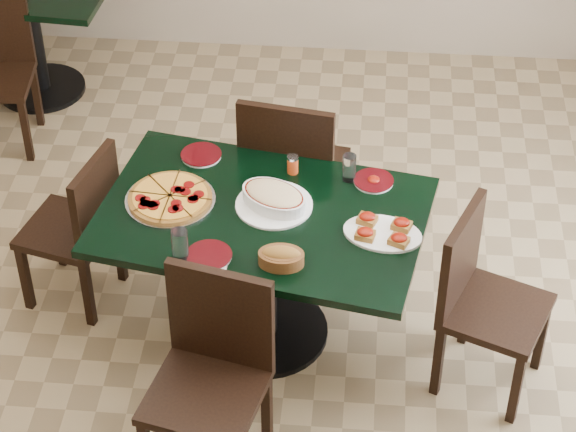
# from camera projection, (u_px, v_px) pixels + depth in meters

# --- Properties ---
(floor) EXTENTS (5.50, 5.50, 0.00)m
(floor) POSITION_uv_depth(u_px,v_px,m) (260.00, 347.00, 5.35)
(floor) COLOR #917A54
(floor) RESTS_ON ground
(main_table) EXTENTS (1.57, 1.16, 0.75)m
(main_table) POSITION_uv_depth(u_px,v_px,m) (263.00, 244.00, 5.07)
(main_table) COLOR black
(main_table) RESTS_ON floor
(back_table) EXTENTS (1.05, 0.80, 0.75)m
(back_table) POSITION_uv_depth(u_px,v_px,m) (30.00, 17.00, 6.73)
(back_table) COLOR black
(back_table) RESTS_ON floor
(chair_far) EXTENTS (0.54, 0.54, 1.00)m
(chair_far) POSITION_uv_depth(u_px,v_px,m) (291.00, 168.00, 5.51)
(chair_far) COLOR black
(chair_far) RESTS_ON floor
(chair_near) EXTENTS (0.54, 0.54, 0.96)m
(chair_near) POSITION_uv_depth(u_px,v_px,m) (213.00, 366.00, 4.54)
(chair_near) COLOR black
(chair_near) RESTS_ON floor
(chair_right) EXTENTS (0.55, 0.55, 0.91)m
(chair_right) POSITION_uv_depth(u_px,v_px,m) (480.00, 294.00, 4.91)
(chair_right) COLOR black
(chair_right) RESTS_ON floor
(chair_left) EXTENTS (0.49, 0.49, 0.86)m
(chair_left) POSITION_uv_depth(u_px,v_px,m) (81.00, 223.00, 5.32)
(chair_left) COLOR black
(chair_left) RESTS_ON floor
(pepperoni_pizza) EXTENTS (0.41, 0.41, 0.04)m
(pepperoni_pizza) POSITION_uv_depth(u_px,v_px,m) (170.00, 198.00, 5.00)
(pepperoni_pizza) COLOR silver
(pepperoni_pizza) RESTS_ON main_table
(lasagna_casserole) EXTENTS (0.37, 0.35, 0.09)m
(lasagna_casserole) POSITION_uv_depth(u_px,v_px,m) (274.00, 198.00, 4.96)
(lasagna_casserole) COLOR white
(lasagna_casserole) RESTS_ON main_table
(bread_basket) EXTENTS (0.19, 0.13, 0.09)m
(bread_basket) POSITION_uv_depth(u_px,v_px,m) (281.00, 257.00, 4.67)
(bread_basket) COLOR brown
(bread_basket) RESTS_ON main_table
(bruschetta_platter) EXTENTS (0.39, 0.30, 0.05)m
(bruschetta_platter) POSITION_uv_depth(u_px,v_px,m) (383.00, 231.00, 4.82)
(bruschetta_platter) COLOR white
(bruschetta_platter) RESTS_ON main_table
(side_plate_near) EXTENTS (0.20, 0.20, 0.02)m
(side_plate_near) POSITION_uv_depth(u_px,v_px,m) (209.00, 256.00, 4.72)
(side_plate_near) COLOR white
(side_plate_near) RESTS_ON main_table
(side_plate_far_r) EXTENTS (0.18, 0.18, 0.03)m
(side_plate_far_r) POSITION_uv_depth(u_px,v_px,m) (374.00, 181.00, 5.11)
(side_plate_far_r) COLOR white
(side_plate_far_r) RESTS_ON main_table
(side_plate_far_l) EXTENTS (0.19, 0.19, 0.02)m
(side_plate_far_l) POSITION_uv_depth(u_px,v_px,m) (201.00, 155.00, 5.27)
(side_plate_far_l) COLOR white
(side_plate_far_l) RESTS_ON main_table
(napkin_setting) EXTENTS (0.13, 0.13, 0.01)m
(napkin_setting) POSITION_uv_depth(u_px,v_px,m) (213.00, 259.00, 4.71)
(napkin_setting) COLOR white
(napkin_setting) RESTS_ON main_table
(water_glass_a) EXTENTS (0.06, 0.06, 0.13)m
(water_glass_a) POSITION_uv_depth(u_px,v_px,m) (349.00, 168.00, 5.10)
(water_glass_a) COLOR white
(water_glass_a) RESTS_ON main_table
(water_glass_b) EXTENTS (0.07, 0.07, 0.15)m
(water_glass_b) POSITION_uv_depth(u_px,v_px,m) (180.00, 245.00, 4.67)
(water_glass_b) COLOR white
(water_glass_b) RESTS_ON main_table
(pepper_shaker) EXTENTS (0.05, 0.05, 0.09)m
(pepper_shaker) POSITION_uv_depth(u_px,v_px,m) (293.00, 164.00, 5.15)
(pepper_shaker) COLOR #C53F15
(pepper_shaker) RESTS_ON main_table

